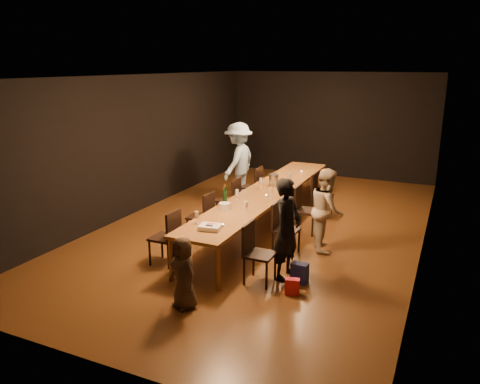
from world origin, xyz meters
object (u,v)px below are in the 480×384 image
at_px(chair_left_3, 251,186).
at_px(ice_bucket, 274,179).
at_px(chair_right_1, 286,229).
at_px(chair_right_2, 307,210).
at_px(chair_left_2, 228,200).
at_px(woman_tan, 327,209).
at_px(chair_right_3, 323,195).
at_px(man_blue, 238,161).
at_px(table, 266,193).
at_px(chair_right_0, 260,254).
at_px(woman_birthday, 287,229).
at_px(chair_left_1, 200,216).
at_px(chair_left_0, 164,237).
at_px(champagne_bottle, 225,194).
at_px(child, 183,273).
at_px(birthday_cake, 210,227).
at_px(plate_stack, 225,206).

bearing_deg(chair_left_3, ice_bucket, -129.23).
xyz_separation_m(chair_right_1, chair_right_2, (0.00, 1.20, 0.00)).
bearing_deg(chair_left_2, woman_tan, -106.27).
distance_m(chair_right_3, man_blue, 2.30).
distance_m(table, chair_right_0, 2.56).
relative_size(chair_right_2, woman_birthday, 0.59).
xyz_separation_m(chair_right_1, chair_right_3, (0.00, 2.40, 0.00)).
bearing_deg(woman_tan, table, 43.56).
distance_m(chair_right_0, chair_left_1, 2.08).
height_order(table, woman_tan, woman_tan).
height_order(chair_right_1, chair_left_0, same).
relative_size(man_blue, champagne_bottle, 5.08).
distance_m(chair_right_0, ice_bucket, 3.11).
relative_size(chair_left_0, woman_birthday, 0.59).
bearing_deg(ice_bucket, table, -84.94).
bearing_deg(chair_right_2, woman_birthday, 8.32).
distance_m(chair_right_2, chair_right_3, 1.20).
height_order(table, champagne_bottle, champagne_bottle).
bearing_deg(table, child, -86.88).
bearing_deg(child, chair_right_2, 103.98).
bearing_deg(chair_left_0, woman_birthday, -80.13).
bearing_deg(birthday_cake, chair_right_3, 67.78).
relative_size(man_blue, plate_stack, 9.22).
relative_size(champagne_bottle, ice_bucket, 1.63).
bearing_deg(chair_right_1, chair_left_0, -54.78).
relative_size(chair_left_3, ice_bucket, 4.11).
relative_size(chair_right_0, chair_right_2, 1.00).
xyz_separation_m(chair_right_2, plate_stack, (-1.07, -1.43, 0.34)).
relative_size(chair_left_3, plate_stack, 4.57).
bearing_deg(table, man_blue, 130.18).
bearing_deg(child, plate_stack, 125.74).
bearing_deg(chair_left_3, chair_right_2, -125.22).
bearing_deg(child, champagne_bottle, 127.70).
bearing_deg(chair_right_1, chair_left_3, -144.69).
distance_m(chair_right_2, chair_left_2, 1.70).
distance_m(child, ice_bucket, 4.08).
xyz_separation_m(chair_left_2, plate_stack, (0.63, -1.43, 0.34)).
bearing_deg(table, chair_left_2, 180.00).
xyz_separation_m(table, plate_stack, (-0.22, -1.43, 0.11)).
xyz_separation_m(chair_left_3, woman_birthday, (2.00, -3.25, 0.33)).
bearing_deg(table, woman_tan, -25.10).
xyz_separation_m(plate_stack, champagne_bottle, (-0.14, 0.30, 0.13)).
bearing_deg(chair_left_3, plate_stack, -166.52).
bearing_deg(chair_left_2, chair_left_1, -180.00).
bearing_deg(woman_birthday, chair_left_3, 39.92).
height_order(chair_left_3, man_blue, man_blue).
bearing_deg(child, ice_bucket, 117.97).
bearing_deg(chair_right_3, chair_right_1, -0.00).
bearing_deg(chair_left_3, champagne_bottle, -168.21).
height_order(chair_right_3, chair_left_2, same).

